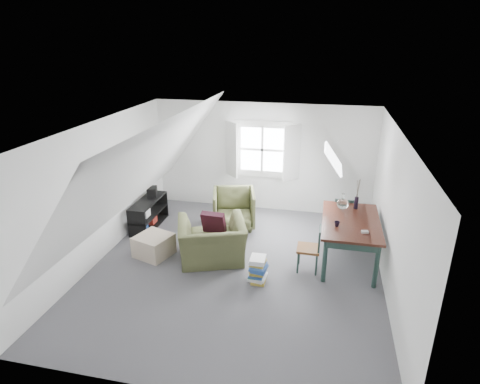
% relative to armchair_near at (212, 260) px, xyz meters
% --- Properties ---
extents(floor, '(5.50, 5.50, 0.00)m').
position_rel_armchair_near_xyz_m(floor, '(0.49, -0.19, 0.00)').
color(floor, '#515056').
rests_on(floor, ground).
extents(ceiling, '(5.50, 5.50, 0.00)m').
position_rel_armchair_near_xyz_m(ceiling, '(0.49, -0.19, 2.50)').
color(ceiling, white).
rests_on(ceiling, wall_back).
extents(wall_back, '(5.00, 0.00, 5.00)m').
position_rel_armchair_near_xyz_m(wall_back, '(0.49, 2.56, 1.25)').
color(wall_back, white).
rests_on(wall_back, ground).
extents(wall_front, '(5.00, 0.00, 5.00)m').
position_rel_armchair_near_xyz_m(wall_front, '(0.49, -2.94, 1.25)').
color(wall_front, white).
rests_on(wall_front, ground).
extents(wall_left, '(0.00, 5.50, 5.50)m').
position_rel_armchair_near_xyz_m(wall_left, '(-2.01, -0.19, 1.25)').
color(wall_left, white).
rests_on(wall_left, ground).
extents(wall_right, '(0.00, 5.50, 5.50)m').
position_rel_armchair_near_xyz_m(wall_right, '(2.99, -0.19, 1.25)').
color(wall_right, white).
rests_on(wall_right, ground).
extents(slope_left, '(3.19, 5.50, 4.48)m').
position_rel_armchair_near_xyz_m(slope_left, '(-1.06, -0.19, 1.78)').
color(slope_left, white).
rests_on(slope_left, wall_left).
extents(slope_right, '(3.19, 5.50, 4.48)m').
position_rel_armchair_near_xyz_m(slope_right, '(2.04, -0.19, 1.78)').
color(slope_right, white).
rests_on(slope_right, wall_right).
extents(dormer_window, '(1.71, 0.35, 1.30)m').
position_rel_armchair_near_xyz_m(dormer_window, '(0.49, 2.49, 1.45)').
color(dormer_window, white).
rests_on(dormer_window, wall_back).
extents(skylight, '(0.35, 0.75, 0.47)m').
position_rel_armchair_near_xyz_m(skylight, '(2.04, 1.11, 1.75)').
color(skylight, white).
rests_on(skylight, slope_right).
extents(armchair_near, '(1.46, 1.38, 0.77)m').
position_rel_armchair_near_xyz_m(armchair_near, '(0.00, 0.00, 0.00)').
color(armchair_near, '#484C2B').
rests_on(armchair_near, floor).
extents(armchair_far, '(1.06, 1.08, 0.81)m').
position_rel_armchair_near_xyz_m(armchair_far, '(0.06, 1.47, 0.00)').
color(armchair_far, '#484C2B').
rests_on(armchair_far, floor).
extents(throw_pillow, '(0.44, 0.27, 0.44)m').
position_rel_armchair_near_xyz_m(throw_pillow, '(0.00, 0.15, 0.69)').
color(throw_pillow, '#340E1B').
rests_on(throw_pillow, armchair_near).
extents(ottoman, '(0.75, 0.75, 0.40)m').
position_rel_armchair_near_xyz_m(ottoman, '(-1.11, -0.06, 0.20)').
color(ottoman, '#C1AD93').
rests_on(ottoman, floor).
extents(dining_table, '(0.99, 1.66, 0.83)m').
position_rel_armchair_near_xyz_m(dining_table, '(2.42, 0.48, 0.72)').
color(dining_table, '#33160F').
rests_on(dining_table, floor).
extents(demijohn, '(0.22, 0.22, 0.31)m').
position_rel_armchair_near_xyz_m(demijohn, '(2.27, 0.93, 0.95)').
color(demijohn, silver).
rests_on(demijohn, dining_table).
extents(vase_twigs, '(0.07, 0.08, 0.57)m').
position_rel_armchair_near_xyz_m(vase_twigs, '(2.52, 1.03, 0.96)').
color(vase_twigs, black).
rests_on(vase_twigs, dining_table).
extents(cup, '(0.10, 0.10, 0.09)m').
position_rel_armchair_near_xyz_m(cup, '(2.17, 0.18, 0.83)').
color(cup, black).
rests_on(cup, dining_table).
extents(paper_box, '(0.12, 0.09, 0.04)m').
position_rel_armchair_near_xyz_m(paper_box, '(2.62, 0.03, 0.85)').
color(paper_box, white).
rests_on(paper_box, dining_table).
extents(dining_chair_far, '(0.42, 0.42, 0.89)m').
position_rel_armchair_near_xyz_m(dining_chair_far, '(2.33, 1.44, 0.46)').
color(dining_chair_far, brown).
rests_on(dining_chair_far, floor).
extents(dining_chair_near, '(0.39, 0.39, 0.83)m').
position_rel_armchair_near_xyz_m(dining_chair_near, '(1.76, 0.05, 0.43)').
color(dining_chair_near, brown).
rests_on(dining_chair_near, floor).
extents(media_shelf, '(0.39, 1.18, 0.60)m').
position_rel_armchair_near_xyz_m(media_shelf, '(-1.72, 1.03, 0.27)').
color(media_shelf, black).
rests_on(media_shelf, floor).
extents(electronics_box, '(0.26, 0.31, 0.22)m').
position_rel_armchair_near_xyz_m(electronics_box, '(-1.72, 1.32, 0.70)').
color(electronics_box, black).
rests_on(electronics_box, media_shelf).
extents(magazine_stack, '(0.33, 0.39, 0.44)m').
position_rel_armchair_near_xyz_m(magazine_stack, '(0.94, -0.50, 0.22)').
color(magazine_stack, '#B29933').
rests_on(magazine_stack, floor).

